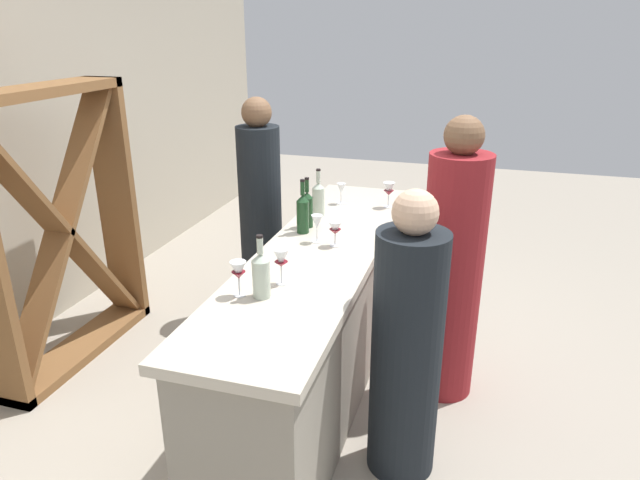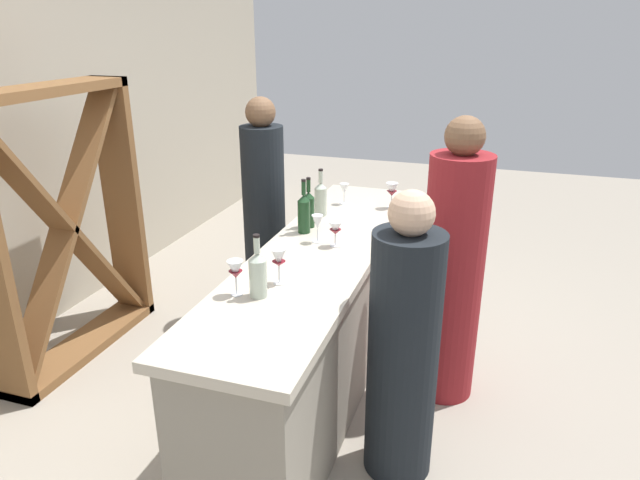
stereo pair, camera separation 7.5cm
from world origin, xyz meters
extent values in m
plane|color=#9E9384|center=(0.00, 0.00, 0.00)|extent=(12.00, 12.00, 0.00)
cube|color=gray|center=(0.00, 0.00, 0.43)|extent=(2.49, 0.55, 0.85)
cube|color=beige|center=(0.00, 0.00, 0.88)|extent=(2.57, 0.63, 0.05)
cube|color=brown|center=(0.49, 1.65, 0.87)|extent=(0.06, 0.28, 1.74)
cube|color=brown|center=(-0.10, 1.65, 1.71)|extent=(1.24, 0.28, 0.06)
cube|color=brown|center=(-0.10, 1.65, 0.03)|extent=(1.24, 0.28, 0.06)
cube|color=brown|center=(-0.10, 1.65, 0.87)|extent=(1.15, 0.20, 1.64)
cube|color=brown|center=(-0.10, 1.65, 0.87)|extent=(1.15, 0.20, 1.64)
cylinder|color=#B7C6B2|center=(-0.64, 0.09, 0.99)|extent=(0.08, 0.08, 0.18)
cone|color=#B7C6B2|center=(-0.64, 0.09, 1.10)|extent=(0.08, 0.08, 0.03)
cylinder|color=#B7C6B2|center=(-0.64, 0.09, 1.15)|extent=(0.03, 0.03, 0.08)
cylinder|color=black|center=(-0.64, 0.09, 1.20)|extent=(0.03, 0.03, 0.01)
cylinder|color=#193D1E|center=(0.22, 0.17, 1.00)|extent=(0.07, 0.07, 0.19)
cone|color=#193D1E|center=(0.22, 0.17, 1.12)|extent=(0.07, 0.07, 0.04)
cylinder|color=#193D1E|center=(0.22, 0.17, 1.18)|extent=(0.03, 0.03, 0.08)
cylinder|color=black|center=(0.22, 0.17, 1.22)|extent=(0.03, 0.03, 0.01)
cylinder|color=#193D1E|center=(0.32, 0.18, 0.99)|extent=(0.07, 0.07, 0.18)
cone|color=#193D1E|center=(0.32, 0.18, 1.11)|extent=(0.07, 0.07, 0.04)
cylinder|color=#193D1E|center=(0.32, 0.18, 1.16)|extent=(0.03, 0.03, 0.08)
cylinder|color=black|center=(0.32, 0.18, 1.21)|extent=(0.03, 0.03, 0.01)
cylinder|color=#B7C6B2|center=(0.55, 0.18, 0.99)|extent=(0.08, 0.08, 0.18)
cone|color=#B7C6B2|center=(0.55, 0.18, 1.10)|extent=(0.08, 0.08, 0.04)
cylinder|color=#B7C6B2|center=(0.55, 0.18, 1.16)|extent=(0.03, 0.03, 0.08)
cylinder|color=black|center=(0.55, 0.18, 1.20)|extent=(0.03, 0.03, 0.01)
cylinder|color=white|center=(0.85, -0.23, 0.90)|extent=(0.06, 0.06, 0.00)
cylinder|color=white|center=(0.85, -0.23, 0.95)|extent=(0.01, 0.01, 0.08)
cone|color=white|center=(0.85, -0.23, 1.03)|extent=(0.08, 0.08, 0.09)
cone|color=maroon|center=(0.85, -0.23, 1.00)|extent=(0.07, 0.07, 0.03)
cylinder|color=white|center=(0.06, -0.07, 0.90)|extent=(0.06, 0.06, 0.00)
cylinder|color=white|center=(0.06, -0.07, 0.94)|extent=(0.01, 0.01, 0.06)
cone|color=white|center=(0.06, -0.07, 1.01)|extent=(0.08, 0.08, 0.08)
cone|color=maroon|center=(0.06, -0.07, 0.99)|extent=(0.07, 0.07, 0.03)
cylinder|color=white|center=(0.09, 0.05, 0.90)|extent=(0.06, 0.06, 0.00)
cylinder|color=white|center=(0.09, 0.05, 0.94)|extent=(0.01, 0.01, 0.07)
cone|color=white|center=(0.09, 0.05, 1.02)|extent=(0.07, 0.07, 0.08)
cylinder|color=white|center=(-0.49, 0.05, 0.90)|extent=(0.06, 0.06, 0.00)
cylinder|color=white|center=(-0.49, 0.05, 0.95)|extent=(0.01, 0.01, 0.08)
cone|color=white|center=(-0.49, 0.05, 1.04)|extent=(0.08, 0.08, 0.09)
cone|color=maroon|center=(-0.49, 0.05, 1.00)|extent=(0.06, 0.06, 0.03)
cylinder|color=white|center=(0.84, 0.10, 0.90)|extent=(0.07, 0.07, 0.00)
cylinder|color=white|center=(0.84, 0.10, 0.94)|extent=(0.01, 0.01, 0.07)
cone|color=white|center=(0.84, 0.10, 1.01)|extent=(0.06, 0.06, 0.07)
cylinder|color=white|center=(-0.66, 0.19, 0.90)|extent=(0.06, 0.06, 0.00)
cylinder|color=white|center=(-0.66, 0.19, 0.95)|extent=(0.01, 0.01, 0.08)
cone|color=white|center=(-0.66, 0.19, 1.03)|extent=(0.07, 0.07, 0.08)
cone|color=maroon|center=(-0.66, 0.19, 1.01)|extent=(0.06, 0.06, 0.03)
cylinder|color=maroon|center=(0.20, -0.71, 0.72)|extent=(0.36, 0.36, 1.44)
sphere|color=brown|center=(0.20, -0.71, 1.53)|extent=(0.21, 0.21, 0.21)
cylinder|color=black|center=(-0.51, -0.57, 0.62)|extent=(0.43, 0.43, 1.24)
sphere|color=#D8AD8C|center=(-0.51, -0.57, 1.33)|extent=(0.20, 0.20, 0.20)
cylinder|color=black|center=(0.81, 0.69, 0.70)|extent=(0.31, 0.31, 1.41)
sphere|color=brown|center=(0.81, 0.69, 1.50)|extent=(0.21, 0.21, 0.21)
camera|label=1|loc=(-2.80, -0.83, 2.08)|focal=31.90mm
camera|label=2|loc=(-2.77, -0.91, 2.08)|focal=31.90mm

